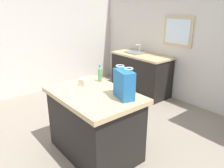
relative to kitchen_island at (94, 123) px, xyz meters
The scene contains 8 objects.
ground 0.48m from the kitchen_island, 73.30° to the right, with size 6.78×6.78×0.00m, color gray.
back_wall 2.61m from the kitchen_island, 88.96° to the left, with size 5.65×0.13×2.52m.
left_wall 2.89m from the kitchen_island, behind, with size 0.10×5.33×2.52m.
kitchen_island is the anchor object (origin of this frame).
sink_counter 2.42m from the kitchen_island, 119.54° to the left, with size 1.40×0.64×1.08m.
shopping_bag 0.73m from the kitchen_island, 27.26° to the left, with size 0.33×0.23×0.38m.
small_box 0.58m from the kitchen_island, behind, with size 0.10×0.11×0.10m, color beige.
bottle 0.71m from the kitchen_island, 133.39° to the left, with size 0.06×0.06×0.24m.
Camera 1 is at (2.12, -1.28, 1.92)m, focal length 35.60 mm.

